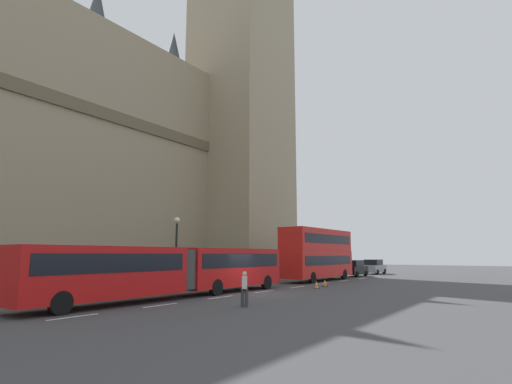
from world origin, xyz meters
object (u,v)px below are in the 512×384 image
object	(u,v)px
double_decker_bus	(318,252)
sedan_trailing	(374,267)
traffic_cone_middle	(325,283)
traffic_cone_west	(316,285)
street_lamp	(176,247)
clock_tower	(242,7)
sedan_lead	(354,268)
articulated_bus	(177,267)
pedestrian_near_cones	(245,288)

from	to	relation	value
double_decker_bus	sedan_trailing	bearing A→B (deg)	0.49
double_decker_bus	traffic_cone_middle	distance (m)	7.47
double_decker_bus	sedan_trailing	size ratio (longest dim) A/B	2.47
double_decker_bus	traffic_cone_west	distance (m)	9.27
sedan_trailing	street_lamp	world-z (taller)	street_lamp
double_decker_bus	street_lamp	distance (m)	15.02
sedan_trailing	street_lamp	bearing A→B (deg)	171.90
clock_tower	traffic_cone_west	xyz separation A→B (m)	(-13.94, -17.84, -36.91)
street_lamp	clock_tower	bearing A→B (deg)	25.15
traffic_cone_middle	sedan_lead	bearing A→B (deg)	13.44
articulated_bus	sedan_trailing	distance (m)	34.83
sedan_lead	traffic_cone_middle	distance (m)	15.95
clock_tower	traffic_cone_middle	distance (m)	42.59
traffic_cone_middle	street_lamp	size ratio (longest dim) A/B	0.11
articulated_bus	traffic_cone_west	distance (m)	11.20
traffic_cone_west	pedestrian_near_cones	bearing A→B (deg)	-170.43
sedan_trailing	traffic_cone_west	size ratio (longest dim) A/B	7.59
traffic_cone_middle	street_lamp	bearing A→B (deg)	135.54
clock_tower	sedan_lead	distance (m)	39.00
clock_tower	articulated_bus	xyz separation A→B (m)	(-24.36, -13.99, -35.45)
clock_tower	pedestrian_near_cones	size ratio (longest dim) A/B	41.73
sedan_trailing	pedestrian_near_cones	distance (m)	36.38
street_lamp	traffic_cone_middle	bearing A→B (deg)	-44.46
double_decker_bus	sedan_trailing	world-z (taller)	double_decker_bus
traffic_cone_middle	pedestrian_near_cones	distance (m)	13.67
articulated_bus	street_lamp	xyz separation A→B (m)	(4.16, 4.51, 1.31)
sedan_trailing	street_lamp	xyz separation A→B (m)	(-30.66, 4.37, 2.14)
sedan_lead	clock_tower	bearing A→B (deg)	104.33
sedan_trailing	traffic_cone_middle	size ratio (longest dim) A/B	7.59
clock_tower	street_lamp	world-z (taller)	clock_tower
double_decker_bus	street_lamp	world-z (taller)	street_lamp
sedan_lead	sedan_trailing	distance (m)	6.92
sedan_trailing	sedan_lead	bearing A→B (deg)	-179.85
sedan_lead	street_lamp	size ratio (longest dim) A/B	0.83
articulated_bus	sedan_trailing	world-z (taller)	articulated_bus
double_decker_bus	sedan_lead	world-z (taller)	double_decker_bus
street_lamp	pedestrian_near_cones	distance (m)	11.74
clock_tower	double_decker_bus	bearing A→B (deg)	-112.76
traffic_cone_west	sedan_trailing	bearing A→B (deg)	9.28
double_decker_bus	traffic_cone_west	bearing A→B (deg)	-154.51
sedan_trailing	traffic_cone_middle	bearing A→B (deg)	-170.57
sedan_trailing	traffic_cone_west	world-z (taller)	sedan_trailing
clock_tower	street_lamp	distance (m)	40.78
sedan_lead	traffic_cone_middle	size ratio (longest dim) A/B	7.59
sedan_trailing	pedestrian_near_cones	world-z (taller)	sedan_trailing
articulated_bus	sedan_trailing	bearing A→B (deg)	0.23
sedan_trailing	clock_tower	bearing A→B (deg)	127.06
clock_tower	traffic_cone_west	world-z (taller)	clock_tower
double_decker_bus	traffic_cone_middle	size ratio (longest dim) A/B	18.72
double_decker_bus	sedan_trailing	xyz separation A→B (m)	(16.33, 0.14, -1.80)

